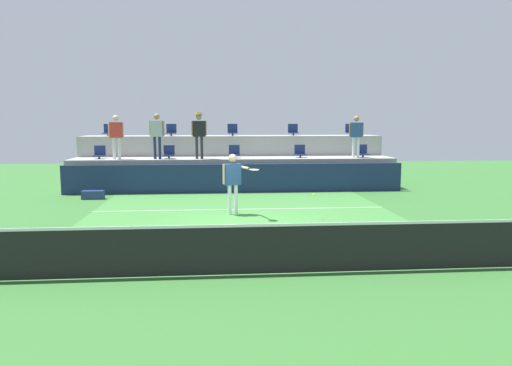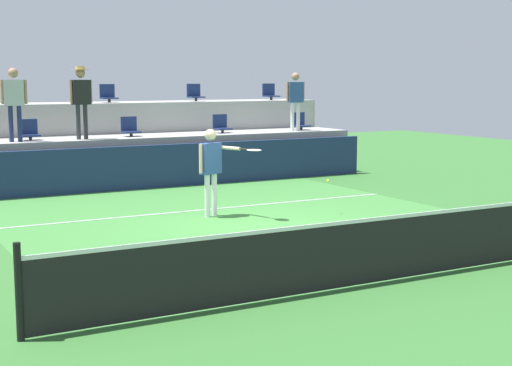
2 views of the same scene
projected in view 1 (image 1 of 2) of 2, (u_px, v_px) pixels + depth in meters
ground_plane at (246, 226)px, 12.40m from camera, size 40.00×40.00×0.00m
court_inner_paint at (244, 218)px, 13.39m from camera, size 9.00×10.00×0.01m
court_service_line at (241, 209)px, 14.77m from camera, size 9.00×0.06×0.00m
tennis_net at (260, 247)px, 8.38m from camera, size 10.48×0.08×1.07m
sponsor_backboard at (236, 178)px, 18.26m from camera, size 13.00×0.16×1.10m
seating_tier_lower at (234, 173)px, 19.54m from camera, size 13.00×1.80×1.25m
seating_tier_upper at (233, 159)px, 21.26m from camera, size 13.00×1.80×2.10m
stadium_chair_lower_far_left at (100, 153)px, 18.91m from camera, size 0.44×0.40×0.52m
stadium_chair_lower_left at (169, 153)px, 19.14m from camera, size 0.44×0.40×0.52m
stadium_chair_lower_center at (234, 153)px, 19.37m from camera, size 0.44×0.40×0.52m
stadium_chair_lower_right at (300, 152)px, 19.59m from camera, size 0.44×0.40×0.52m
stadium_chair_lower_far_right at (362, 152)px, 19.82m from camera, size 0.44×0.40×0.52m
stadium_chair_upper_far_left at (109, 131)px, 20.58m from camera, size 0.44×0.40×0.52m
stadium_chair_upper_left at (171, 131)px, 20.81m from camera, size 0.44×0.40×0.52m
stadium_chair_upper_center at (233, 131)px, 21.04m from camera, size 0.44×0.40×0.52m
stadium_chair_upper_right at (293, 131)px, 21.27m from camera, size 0.44×0.40×0.52m
stadium_chair_upper_far_right at (351, 131)px, 21.49m from camera, size 0.44×0.40×0.52m
tennis_player at (233, 177)px, 13.84m from camera, size 1.04×1.15×1.77m
spectator_in_grey at (116, 133)px, 18.49m from camera, size 0.60×0.25×1.71m
spectator_leaning_on_rail at (157, 131)px, 18.62m from camera, size 0.61×0.28×1.78m
spectator_with_hat at (199, 130)px, 18.75m from camera, size 0.62×0.50×1.83m
spectator_in_white at (356, 133)px, 19.30m from camera, size 0.60×0.24×1.70m
tennis_ball at (314, 195)px, 13.18m from camera, size 0.07×0.07×0.07m
equipment_bag at (93, 195)px, 16.75m from camera, size 0.76×0.28×0.30m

